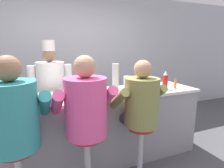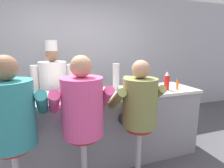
% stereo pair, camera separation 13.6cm
% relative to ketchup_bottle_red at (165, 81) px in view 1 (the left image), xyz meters
% --- Properties ---
extents(wall_back, '(10.00, 0.06, 2.70)m').
position_rel_ketchup_bottle_red_xyz_m(wall_back, '(-0.91, 1.78, 0.24)').
color(wall_back, '#B2B7BC').
rests_on(wall_back, ground_plane).
extents(diner_counter, '(2.78, 0.70, 0.98)m').
position_rel_ketchup_bottle_red_xyz_m(diner_counter, '(-0.91, 0.14, -0.62)').
color(diner_counter, gray).
rests_on(diner_counter, ground_plane).
extents(ketchup_bottle_red, '(0.08, 0.08, 0.27)m').
position_rel_ketchup_bottle_red_xyz_m(ketchup_bottle_red, '(0.00, 0.00, 0.00)').
color(ketchup_bottle_red, red).
rests_on(ketchup_bottle_red, diner_counter).
extents(mustard_bottle_yellow, '(0.06, 0.06, 0.21)m').
position_rel_ketchup_bottle_red_xyz_m(mustard_bottle_yellow, '(-0.48, 0.03, -0.03)').
color(mustard_bottle_yellow, yellow).
rests_on(mustard_bottle_yellow, diner_counter).
extents(hot_sauce_bottle_orange, '(0.04, 0.04, 0.15)m').
position_rel_ketchup_bottle_red_xyz_m(hot_sauce_bottle_orange, '(0.17, -0.03, -0.05)').
color(hot_sauce_bottle_orange, orange).
rests_on(hot_sauce_bottle_orange, diner_counter).
extents(water_pitcher_clear, '(0.13, 0.11, 0.23)m').
position_rel_ketchup_bottle_red_xyz_m(water_pitcher_clear, '(-0.60, 0.03, -0.01)').
color(water_pitcher_clear, silver).
rests_on(water_pitcher_clear, diner_counter).
extents(breakfast_plate, '(0.23, 0.23, 0.05)m').
position_rel_ketchup_bottle_red_xyz_m(breakfast_plate, '(-1.60, -0.02, -0.11)').
color(breakfast_plate, white).
rests_on(breakfast_plate, diner_counter).
extents(cereal_bowl, '(0.15, 0.15, 0.05)m').
position_rel_ketchup_bottle_red_xyz_m(cereal_bowl, '(-0.97, -0.12, -0.10)').
color(cereal_bowl, white).
rests_on(cereal_bowl, diner_counter).
extents(coffee_mug_white, '(0.14, 0.09, 0.09)m').
position_rel_ketchup_bottle_red_xyz_m(coffee_mug_white, '(-0.43, 0.19, -0.08)').
color(coffee_mug_white, white).
rests_on(coffee_mug_white, diner_counter).
extents(cup_stack_steel, '(0.10, 0.10, 0.38)m').
position_rel_ketchup_bottle_red_xyz_m(cup_stack_steel, '(-0.69, 0.23, 0.07)').
color(cup_stack_steel, '#B7BABF').
rests_on(cup_stack_steel, diner_counter).
extents(diner_seated_teal, '(0.65, 0.64, 1.54)m').
position_rel_ketchup_bottle_red_xyz_m(diner_seated_teal, '(-1.95, -0.39, -0.14)').
color(diner_seated_teal, '#B2B5BA').
rests_on(diner_seated_teal, ground_plane).
extents(diner_seated_pink, '(0.64, 0.63, 1.52)m').
position_rel_ketchup_bottle_red_xyz_m(diner_seated_pink, '(-1.31, -0.40, -0.14)').
color(diner_seated_pink, '#B2B5BA').
rests_on(diner_seated_pink, ground_plane).
extents(diner_seated_olive, '(0.59, 0.58, 1.46)m').
position_rel_ketchup_bottle_red_xyz_m(diner_seated_olive, '(-0.66, -0.40, -0.17)').
color(diner_seated_olive, '#B2B5BA').
rests_on(diner_seated_olive, ground_plane).
extents(cook_in_whites_near, '(0.66, 0.42, 1.69)m').
position_rel_ketchup_bottle_red_xyz_m(cook_in_whites_near, '(-1.53, 0.83, -0.18)').
color(cook_in_whites_near, '#232328').
rests_on(cook_in_whites_near, ground_plane).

